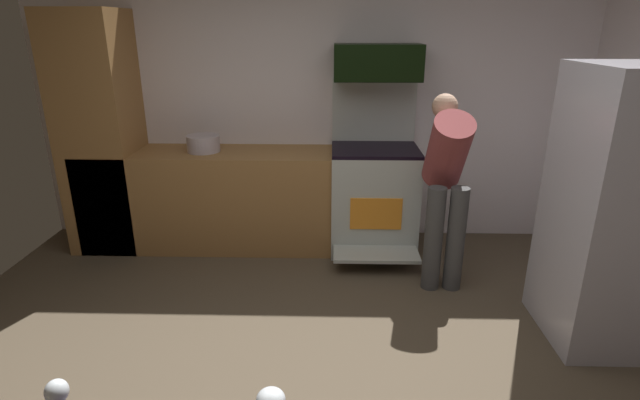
{
  "coord_description": "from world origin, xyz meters",
  "views": [
    {
      "loc": [
        0.16,
        -2.25,
        1.96
      ],
      "look_at": [
        0.09,
        0.3,
        1.05
      ],
      "focal_mm": 27.44,
      "sensor_mm": 36.0,
      "label": 1
    }
  ],
  "objects_px": {
    "person_cook": "(446,178)",
    "stock_pot": "(203,143)",
    "wine_glass_mid": "(57,395)",
    "oven_range": "(373,194)",
    "microwave": "(377,62)",
    "refrigerator": "(634,211)"
  },
  "relations": [
    {
      "from": "person_cook",
      "to": "stock_pot",
      "type": "height_order",
      "value": "person_cook"
    },
    {
      "from": "stock_pot",
      "to": "wine_glass_mid",
      "type": "bearing_deg",
      "value": -82.63
    },
    {
      "from": "person_cook",
      "to": "wine_glass_mid",
      "type": "height_order",
      "value": "person_cook"
    },
    {
      "from": "oven_range",
      "to": "microwave",
      "type": "height_order",
      "value": "microwave"
    },
    {
      "from": "wine_glass_mid",
      "to": "stock_pot",
      "type": "bearing_deg",
      "value": 97.37
    },
    {
      "from": "microwave",
      "to": "stock_pot",
      "type": "height_order",
      "value": "microwave"
    },
    {
      "from": "wine_glass_mid",
      "to": "microwave",
      "type": "bearing_deg",
      "value": 71.17
    },
    {
      "from": "oven_range",
      "to": "person_cook",
      "type": "distance_m",
      "value": 0.89
    },
    {
      "from": "oven_range",
      "to": "stock_pot",
      "type": "relative_size",
      "value": 5.24
    },
    {
      "from": "oven_range",
      "to": "person_cook",
      "type": "bearing_deg",
      "value": -52.71
    },
    {
      "from": "refrigerator",
      "to": "wine_glass_mid",
      "type": "height_order",
      "value": "refrigerator"
    },
    {
      "from": "oven_range",
      "to": "person_cook",
      "type": "height_order",
      "value": "oven_range"
    },
    {
      "from": "stock_pot",
      "to": "refrigerator",
      "type": "bearing_deg",
      "value": -24.17
    },
    {
      "from": "microwave",
      "to": "wine_glass_mid",
      "type": "height_order",
      "value": "microwave"
    },
    {
      "from": "refrigerator",
      "to": "stock_pot",
      "type": "relative_size",
      "value": 6.09
    },
    {
      "from": "microwave",
      "to": "refrigerator",
      "type": "distance_m",
      "value": 2.22
    },
    {
      "from": "person_cook",
      "to": "stock_pot",
      "type": "distance_m",
      "value": 2.12
    },
    {
      "from": "oven_range",
      "to": "wine_glass_mid",
      "type": "distance_m",
      "value": 3.4
    },
    {
      "from": "refrigerator",
      "to": "person_cook",
      "type": "bearing_deg",
      "value": 145.18
    },
    {
      "from": "refrigerator",
      "to": "person_cook",
      "type": "xyz_separation_m",
      "value": [
        -1.0,
        0.7,
        -0.02
      ]
    },
    {
      "from": "wine_glass_mid",
      "to": "stock_pot",
      "type": "distance_m",
      "value": 3.21
    },
    {
      "from": "person_cook",
      "to": "stock_pot",
      "type": "relative_size",
      "value": 5.08
    }
  ]
}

